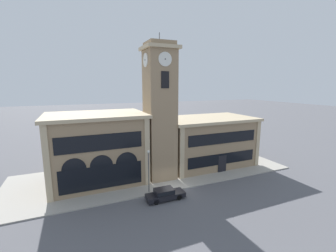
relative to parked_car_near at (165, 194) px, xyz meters
The scene contains 7 objects.
ground_plane 2.53m from the parked_car_near, 39.45° to the left, with size 300.00×300.00×0.00m, color #56565B.
sidewalk_kerb 8.67m from the parked_car_near, 77.53° to the left, with size 42.42×13.81×0.15m.
clock_tower 11.28m from the parked_car_near, 73.82° to the left, with size 4.64×4.64×20.72m.
town_hall_left_wing 11.93m from the parked_car_near, 127.31° to the left, with size 13.42×9.58×9.86m.
town_hall_right_wing 15.01m from the parked_car_near, 37.42° to the left, with size 15.64×9.58×8.27m.
parked_car_near is the anchor object (origin of this frame).
street_lamp 4.07m from the parked_car_near, 119.03° to the left, with size 0.36×0.36×5.58m.
Camera 1 is at (-11.41, -24.98, 13.71)m, focal length 24.00 mm.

